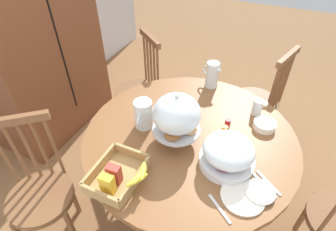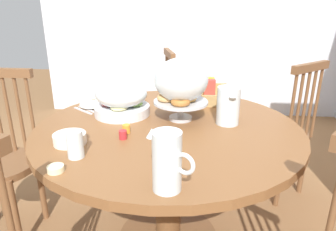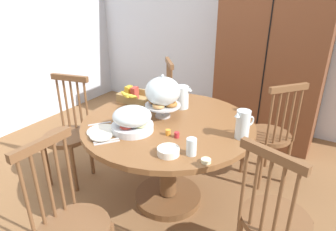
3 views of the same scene
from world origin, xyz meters
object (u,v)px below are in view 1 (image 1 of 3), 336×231
Objects in this scene: butter_dish at (264,104)px; pastry_stand_with_dome at (177,116)px; china_plate_small at (260,191)px; cereal_bowl at (264,125)px; windsor_chair_by_cabinet at (41,194)px; windsor_chair_near_window at (139,91)px; dining_table at (188,155)px; china_plate_large at (243,196)px; milk_pitcher at (143,115)px; fruit_platter_covered at (228,154)px; windsor_chair_host_seat at (257,102)px; orange_juice_pitcher at (212,76)px; wooden_armoire at (31,31)px; cereal_basket at (119,176)px; drinking_glass at (257,107)px.

pastry_stand_with_dome is at bearing 143.68° from butter_dish.
china_plate_small is 0.50m from cereal_bowl.
windsor_chair_near_window is at bearing -0.57° from windsor_chair_by_cabinet.
dining_table is 0.40m from pastry_stand_with_dome.
pastry_stand_with_dome is at bearing 64.23° from china_plate_large.
milk_pitcher is 0.74m from china_plate_large.
fruit_platter_covered is at bearing 38.05° from china_plate_large.
windsor_chair_by_cabinet is 1.46m from cereal_bowl.
dining_table is at bearing 161.30° from windsor_chair_host_seat.
orange_juice_pitcher is (-0.05, -0.69, 0.38)m from windsor_chair_near_window.
pastry_stand_with_dome is (-0.08, 0.06, 0.39)m from dining_table.
windsor_chair_host_seat is at bearing -34.87° from windsor_chair_by_cabinet.
orange_juice_pitcher is at bearing -22.25° from milk_pitcher.
dining_table is at bearing 122.05° from cereal_bowl.
wooden_armoire is 2.09m from china_plate_large.
cereal_basket is at bearing 171.07° from orange_juice_pitcher.
milk_pitcher is 1.41× the size of cereal_bowl.
windsor_chair_by_cabinet is at bearing 127.04° from pastry_stand_with_dome.
drinking_glass is (0.02, -1.90, -0.19)m from wooden_armoire.
orange_juice_pitcher is 0.91× the size of china_plate_large.
butter_dish is (1.09, -1.11, 0.30)m from windsor_chair_by_cabinet.
wooden_armoire is 2.03m from windsor_chair_host_seat.
butter_dish is (0.13, -1.94, -0.23)m from wooden_armoire.
orange_juice_pitcher is at bearing 79.64° from butter_dish.
milk_pitcher is at bearing 81.08° from fruit_platter_covered.
wooden_armoire is 1.91m from fruit_platter_covered.
windsor_chair_host_seat is 1.16m from pastry_stand_with_dome.
wooden_armoire is 2.01× the size of windsor_chair_near_window.
cereal_basket is (0.13, -0.53, 0.33)m from windsor_chair_by_cabinet.
orange_juice_pitcher reaches higher than butter_dish.
wooden_armoire is 1.95m from butter_dish.
butter_dish reaches higher than china_plate_large.
windsor_chair_host_seat is at bearing 8.43° from cereal_bowl.
cereal_basket is (-0.39, 0.15, -0.15)m from pastry_stand_with_dome.
china_plate_large is at bearing -74.17° from cereal_basket.
china_plate_large is at bearing -115.77° from pastry_stand_with_dome.
orange_juice_pitcher is (1.16, -0.70, 0.38)m from windsor_chair_by_cabinet.
cereal_bowl is (0.85, -1.15, 0.31)m from windsor_chair_by_cabinet.
pastry_stand_with_dome is 1.56× the size of china_plate_large.
fruit_platter_covered is 0.42m from cereal_bowl.
china_plate_large is at bearing -129.21° from windsor_chair_near_window.
orange_juice_pitcher reaches higher than china_plate_small.
milk_pitcher is 1.31× the size of china_plate_small.
windsor_chair_by_cabinet is (-1.22, 0.01, 0.00)m from windsor_chair_near_window.
pastry_stand_with_dome is 0.73m from butter_dish.
china_plate_large is at bearing -75.24° from windsor_chair_by_cabinet.
milk_pitcher reaches higher than cereal_bowl.
drinking_glass is at bearing 12.30° from china_plate_small.
cereal_basket is at bearing 108.45° from china_plate_small.
wooden_armoire is at bearing 97.72° from orange_juice_pitcher.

